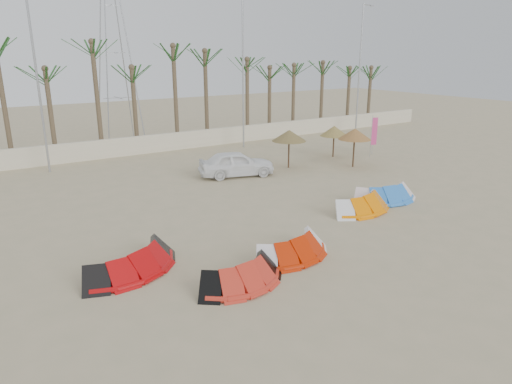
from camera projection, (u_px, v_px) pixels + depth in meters
ground at (355, 274)px, 15.15m from camera, size 120.00×120.00×0.00m
boundary_wall at (134, 146)px, 32.56m from camera, size 60.00×0.30×1.30m
palm_line at (129, 61)px, 32.41m from camera, size 52.00×4.00×7.70m
lamp_b at (37, 75)px, 26.34m from camera, size 1.25×0.14×11.00m
lamp_c at (243, 70)px, 33.66m from camera, size 1.25×0.14×11.00m
lamp_d at (360, 67)px, 39.94m from camera, size 1.25×0.14×11.00m
pylon at (122, 140)px, 38.08m from camera, size 3.00×3.00×14.00m
kite_red_left at (129, 258)px, 15.34m from camera, size 4.08×2.77×0.90m
kite_red_mid at (238, 271)px, 14.42m from camera, size 3.17×1.78×0.90m
kite_red_right at (288, 245)px, 16.39m from camera, size 3.42×1.92×0.90m
kite_orange at (358, 200)px, 21.28m from camera, size 3.76×2.14×0.90m
kite_blue at (381, 192)px, 22.60m from camera, size 3.64×2.08×0.90m
parasol_left at (289, 136)px, 28.46m from camera, size 2.17×2.17×2.42m
parasol_mid at (355, 134)px, 28.65m from camera, size 2.09×2.09×2.48m
parasol_right at (334, 131)px, 31.57m from camera, size 1.97×1.97×2.18m
flag_pink at (373, 132)px, 31.61m from camera, size 0.44×0.15×2.91m
flag_green at (375, 132)px, 32.54m from camera, size 0.44×0.18×2.66m
car at (236, 164)px, 26.90m from camera, size 4.74×2.94×1.51m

